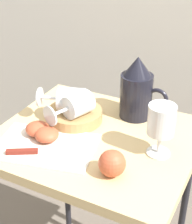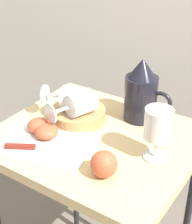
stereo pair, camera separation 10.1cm
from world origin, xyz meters
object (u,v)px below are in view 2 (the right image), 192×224
at_px(wine_glass_tipped_near, 74,98).
at_px(apple_half_left, 39,125).
at_px(table, 96,156).
at_px(knife, 32,147).
at_px(apple_half_right, 47,131).
at_px(wine_glass_upright, 158,126).
at_px(basket_tray, 78,114).
at_px(pitcher, 141,96).
at_px(apple_whole, 104,164).
at_px(wine_glass_tipped_far, 79,104).

height_order(wine_glass_tipped_near, apple_half_left, wine_glass_tipped_near).
bearing_deg(wine_glass_tipped_near, table, -21.29).
bearing_deg(knife, wine_glass_tipped_near, 90.28).
distance_m(apple_half_right, knife, 0.07).
relative_size(wine_glass_upright, apple_half_right, 2.14).
distance_m(basket_tray, wine_glass_upright, 0.30).
xyz_separation_m(pitcher, wine_glass_upright, (0.13, -0.16, 0.02)).
distance_m(basket_tray, pitcher, 0.20).
bearing_deg(apple_half_left, wine_glass_upright, 12.63).
bearing_deg(knife, apple_whole, 4.87).
height_order(pitcher, wine_glass_upright, pitcher).
distance_m(wine_glass_tipped_far, apple_whole, 0.26).
bearing_deg(apple_whole, table, 129.86).
bearing_deg(wine_glass_tipped_near, apple_whole, -38.81).
distance_m(wine_glass_upright, apple_whole, 0.17).
bearing_deg(apple_whole, knife, -175.13).
xyz_separation_m(wine_glass_tipped_near, apple_whole, (0.22, -0.18, -0.04)).
height_order(basket_tray, apple_whole, apple_whole).
relative_size(apple_half_left, apple_whole, 1.00).
bearing_deg(wine_glass_upright, pitcher, 129.28).
xyz_separation_m(apple_half_right, knife, (0.00, -0.07, -0.01)).
distance_m(wine_glass_tipped_near, apple_half_right, 0.14).
xyz_separation_m(wine_glass_tipped_near, knife, (0.00, -0.20, -0.06)).
height_order(table, knife, knife).
xyz_separation_m(basket_tray, apple_half_left, (-0.05, -0.12, 0.01)).
distance_m(apple_half_left, apple_half_right, 0.04).
relative_size(wine_glass_tipped_near, wine_glass_tipped_far, 0.99).
relative_size(wine_glass_tipped_far, apple_whole, 2.31).
bearing_deg(apple_half_right, wine_glass_tipped_near, 89.03).
height_order(wine_glass_upright, wine_glass_tipped_near, wine_glass_upright).
xyz_separation_m(apple_half_left, knife, (0.04, -0.08, -0.01)).
relative_size(wine_glass_upright, apple_half_left, 2.14).
relative_size(basket_tray, apple_whole, 2.50).
bearing_deg(knife, wine_glass_tipped_far, 80.91).
xyz_separation_m(wine_glass_tipped_far, knife, (-0.03, -0.18, -0.06)).
xyz_separation_m(wine_glass_upright, wine_glass_tipped_near, (-0.30, 0.04, -0.02)).
height_order(table, wine_glass_upright, wine_glass_upright).
height_order(pitcher, apple_half_left, pitcher).
distance_m(apple_whole, knife, 0.22).
xyz_separation_m(apple_whole, knife, (-0.22, -0.02, -0.03)).
xyz_separation_m(apple_half_right, apple_whole, (0.22, -0.05, 0.01)).
height_order(wine_glass_tipped_far, apple_whole, wine_glass_tipped_far).
relative_size(basket_tray, pitcher, 0.86).
relative_size(table, wine_glass_tipped_near, 4.54).
height_order(apple_half_right, knife, apple_half_right).
relative_size(basket_tray, wine_glass_tipped_near, 1.09).
height_order(basket_tray, pitcher, pitcher).
relative_size(pitcher, wine_glass_tipped_near, 1.27).
bearing_deg(pitcher, wine_glass_upright, -50.72).
relative_size(pitcher, wine_glass_upright, 1.36).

